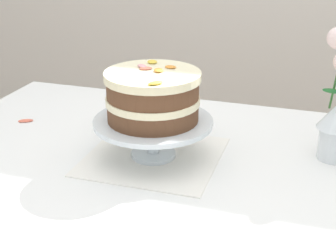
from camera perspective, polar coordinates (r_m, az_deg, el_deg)
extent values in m
cube|color=white|center=(1.20, 1.29, -6.47)|extent=(1.40, 1.00, 0.03)
cylinder|color=brown|center=(1.92, -12.79, -7.94)|extent=(0.06, 0.06, 0.71)
cube|color=white|center=(1.26, -1.64, -4.11)|extent=(0.32, 0.32, 0.00)
cylinder|color=silver|center=(1.26, -1.65, -3.84)|extent=(0.11, 0.11, 0.01)
cylinder|color=silver|center=(1.24, -1.67, -2.07)|extent=(0.03, 0.03, 0.07)
cylinder|color=silver|center=(1.22, -1.69, -0.21)|extent=(0.29, 0.29, 0.01)
cylinder|color=brown|center=(1.21, -1.71, 0.96)|extent=(0.22, 0.22, 0.04)
cylinder|color=beige|center=(1.20, -1.72, 2.26)|extent=(0.22, 0.22, 0.02)
cylinder|color=brown|center=(1.19, -1.74, 3.58)|extent=(0.22, 0.22, 0.04)
cylinder|color=beige|center=(1.18, -1.75, 4.96)|extent=(0.23, 0.23, 0.02)
ellipsoid|color=yellow|center=(1.09, -1.43, 4.18)|extent=(0.04, 0.04, 0.01)
ellipsoid|color=orange|center=(1.21, 0.29, 6.00)|extent=(0.03, 0.03, 0.00)
ellipsoid|color=orange|center=(1.18, -1.07, 5.62)|extent=(0.03, 0.04, 0.01)
ellipsoid|color=pink|center=(1.22, -2.93, 6.08)|extent=(0.04, 0.03, 0.01)
ellipsoid|color=yellow|center=(1.25, -1.78, 6.58)|extent=(0.03, 0.04, 0.01)
ellipsoid|color=#E56B51|center=(1.20, -2.53, 5.83)|extent=(0.04, 0.03, 0.00)
cylinder|color=silver|center=(1.30, 18.20, -2.50)|extent=(0.08, 0.08, 0.08)
ellipsoid|color=#236B2D|center=(1.25, 17.96, 3.12)|extent=(0.05, 0.02, 0.02)
ellipsoid|color=#E56B51|center=(1.53, -15.72, -0.07)|extent=(0.05, 0.04, 0.01)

